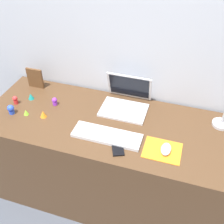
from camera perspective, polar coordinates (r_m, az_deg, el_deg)
name	(u,v)px	position (r m, az deg, el deg)	size (l,w,h in m)	color
ground_plane	(109,191)	(2.27, -0.61, -16.34)	(6.00, 6.00, 0.00)	#474C56
back_wall	(124,79)	(1.92, 2.54, 6.89)	(2.83, 0.05, 1.69)	#B2B7C1
desk	(109,161)	(1.97, -0.68, -10.26)	(1.63, 0.63, 0.74)	#4C331E
laptop	(126,99)	(1.81, 3.00, 2.65)	(0.30, 0.27, 0.21)	silver
keyboard	(107,136)	(1.61, -1.07, -4.97)	(0.41, 0.13, 0.02)	silver
mousepad	(162,150)	(1.56, 10.51, -7.88)	(0.21, 0.17, 0.00)	orange
mouse	(166,149)	(1.54, 11.26, -7.64)	(0.06, 0.10, 0.03)	silver
cell_phone	(117,147)	(1.55, 1.15, -7.40)	(0.06, 0.13, 0.01)	black
picture_frame	(35,78)	(2.06, -15.84, 6.84)	(0.12, 0.02, 0.15)	brown
toy_figurine_lime	(26,112)	(1.84, -17.61, -0.04)	(0.03, 0.03, 0.04)	#8CDB33
toy_figurine_blue	(11,109)	(1.87, -20.45, 0.56)	(0.04, 0.04, 0.07)	blue
toy_figurine_orange	(43,114)	(1.79, -14.25, -0.39)	(0.04, 0.04, 0.05)	orange
toy_figurine_teal	(31,96)	(1.97, -16.67, 3.19)	(0.04, 0.04, 0.04)	teal
toy_figurine_red	(15,100)	(1.95, -19.63, 2.43)	(0.03, 0.03, 0.06)	red
toy_figurine_purple	(55,101)	(1.87, -11.94, 2.23)	(0.03, 0.03, 0.06)	purple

